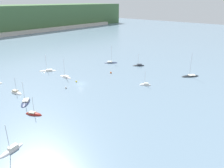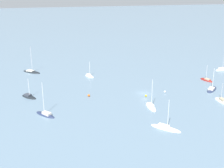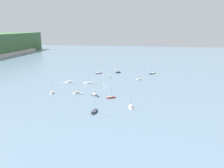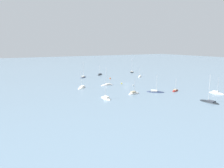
% 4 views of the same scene
% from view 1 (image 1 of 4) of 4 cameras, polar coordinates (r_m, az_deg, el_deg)
% --- Properties ---
extents(ground_plane, '(600.00, 600.00, 0.00)m').
position_cam_1_polar(ground_plane, '(97.17, -8.23, 0.06)').
color(ground_plane, slate).
extents(sailboat_0, '(6.83, 7.05, 11.01)m').
position_cam_1_polar(sailboat_0, '(128.26, -0.33, 5.57)').
color(sailboat_0, '#232D4C').
rests_on(sailboat_0, ground_plane).
extents(sailboat_2, '(4.07, 5.05, 7.21)m').
position_cam_1_polar(sailboat_2, '(95.62, 8.68, -0.26)').
color(sailboat_2, white).
rests_on(sailboat_2, ground_plane).
extents(sailboat_3, '(2.57, 7.57, 10.23)m').
position_cam_1_polar(sailboat_3, '(106.50, -12.07, 1.75)').
color(sailboat_3, silver).
rests_on(sailboat_3, ground_plane).
extents(sailboat_5, '(4.20, 6.08, 7.00)m').
position_cam_1_polar(sailboat_5, '(75.45, -19.78, -7.48)').
color(sailboat_5, maroon).
rests_on(sailboat_5, ground_plane).
extents(sailboat_6, '(6.29, 6.34, 7.49)m').
position_cam_1_polar(sailboat_6, '(123.76, 6.99, 4.81)').
color(sailboat_6, black).
rests_on(sailboat_6, ground_plane).
extents(sailboat_7, '(8.17, 7.67, 9.33)m').
position_cam_1_polar(sailboat_7, '(118.17, -16.38, 3.30)').
color(sailboat_7, white).
rests_on(sailboat_7, ground_plane).
extents(sailboat_8, '(8.78, 7.72, 12.01)m').
position_cam_1_polar(sailboat_8, '(111.96, 19.75, 1.91)').
color(sailboat_8, black).
rests_on(sailboat_8, ground_plane).
extents(sailboat_9, '(2.96, 6.50, 7.23)m').
position_cam_1_polar(sailboat_9, '(94.52, -23.73, -2.15)').
color(sailboat_9, white).
rests_on(sailboat_9, ground_plane).
extents(sailboat_10, '(7.39, 7.84, 8.69)m').
position_cam_1_polar(sailboat_10, '(84.69, -21.62, -4.50)').
color(sailboat_10, '#232D4C').
rests_on(sailboat_10, ground_plane).
extents(sailboat_11, '(6.93, 3.01, 8.13)m').
position_cam_1_polar(sailboat_11, '(61.17, -24.73, -15.42)').
color(sailboat_11, silver).
rests_on(sailboat_11, ground_plane).
extents(mooring_buoy_0, '(0.76, 0.76, 0.76)m').
position_cam_1_polar(mooring_buoy_0, '(93.02, -11.95, -0.92)').
color(mooring_buoy_0, white).
rests_on(mooring_buoy_0, ground_plane).
extents(mooring_buoy_1, '(0.70, 0.70, 0.70)m').
position_cam_1_polar(mooring_buoy_1, '(99.25, -9.31, 0.67)').
color(mooring_buoy_1, yellow).
rests_on(mooring_buoy_1, ground_plane).
extents(mooring_buoy_2, '(0.84, 0.84, 0.84)m').
position_cam_1_polar(mooring_buoy_2, '(109.74, -0.31, 3.00)').
color(mooring_buoy_2, orange).
rests_on(mooring_buoy_2, ground_plane).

